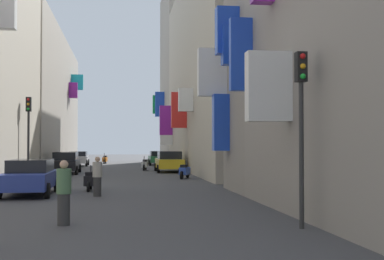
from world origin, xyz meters
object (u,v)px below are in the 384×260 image
Objects in this scene: parked_car_black at (65,162)px; scooter_orange at (105,159)px; traffic_light_near_corner at (28,125)px; parked_car_green at (158,158)px; parked_car_silver at (78,158)px; pedestrian_near_left at (64,193)px; traffic_light_far_corner at (301,108)px; scooter_white at (145,164)px; scooter_black at (90,180)px; parked_car_blue at (30,176)px; parked_car_yellow at (169,161)px; scooter_green at (164,163)px; pedestrian_crossing at (97,177)px; scooter_blue at (185,171)px.

scooter_orange is at bearing 82.77° from parked_car_black.
parked_car_green is at bearing 70.27° from traffic_light_near_corner.
pedestrian_near_left reaches higher than parked_car_silver.
parked_car_black is 1.00× the size of traffic_light_far_corner.
scooter_white is at bearing -100.05° from parked_car_green.
scooter_white is 0.41× the size of traffic_light_far_corner.
scooter_black and scooter_orange have the same top height.
parked_car_yellow is at bearing 65.99° from parked_car_blue.
scooter_white is at bearing 73.70° from parked_car_blue.
parked_car_black is 7.55m from parked_car_yellow.
traffic_light_near_corner is 1.03× the size of traffic_light_far_corner.
scooter_green is 1.15× the size of pedestrian_crossing.
traffic_light_near_corner is (-3.15, -27.68, 2.61)m from scooter_orange.
parked_car_yellow is 13.85m from traffic_light_near_corner.
parked_car_silver is 26.69m from scooter_black.
traffic_light_near_corner reaches higher than scooter_black.
pedestrian_near_left is at bearing -97.85° from parked_car_green.
scooter_black is 0.43× the size of traffic_light_far_corner.
parked_car_green is at bearing 90.40° from scooter_blue.
parked_car_green is 0.97× the size of traffic_light_near_corner.
pedestrian_near_left is (0.14, -41.65, 0.37)m from scooter_orange.
pedestrian_near_left reaches higher than scooter_black.
scooter_blue and scooter_orange have the same top height.
scooter_blue is 1.02× the size of pedestrian_near_left.
parked_car_black is at bearing 84.87° from traffic_light_near_corner.
scooter_black is at bearing -100.43° from parked_car_green.
parked_car_blue is (0.27, -28.18, 0.03)m from parked_car_silver.
parked_car_yellow is 0.97× the size of traffic_light_far_corner.
scooter_orange is (-3.55, 14.05, 0.00)m from scooter_white.
parked_car_silver is 2.43× the size of scooter_blue.
parked_car_black is 2.34× the size of scooter_black.
parked_car_silver reaches higher than scooter_green.
pedestrian_near_left is at bearing -74.96° from parked_car_blue.
scooter_blue is 0.90× the size of scooter_orange.
parked_car_silver is 2.28× the size of scooter_green.
parked_car_blue is 2.40× the size of scooter_green.
parked_car_blue is 2.33× the size of scooter_black.
parked_car_yellow is (7.49, 0.92, 0.01)m from parked_car_black.
pedestrian_crossing is at bearing -84.04° from parked_car_silver.
parked_car_yellow is 2.55× the size of pedestrian_near_left.
scooter_blue is at bearing -89.60° from parked_car_green.
traffic_light_near_corner is at bearing 100.49° from parked_car_blue.
scooter_blue is at bearing -88.31° from parked_car_yellow.
scooter_white is (-1.69, 2.83, -0.34)m from parked_car_yellow.
parked_car_green is 2.31× the size of scooter_orange.
parked_car_yellow reaches higher than parked_car_black.
traffic_light_near_corner is at bearing 103.22° from pedestrian_near_left.
scooter_white is at bearing 94.93° from traffic_light_far_corner.
scooter_orange is 0.43× the size of traffic_light_far_corner.
pedestrian_crossing reaches higher than scooter_white.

